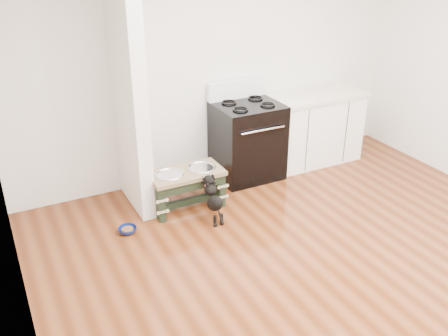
# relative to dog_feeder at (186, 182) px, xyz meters

# --- Properties ---
(ground) EXTENTS (5.00, 5.00, 0.00)m
(ground) POSITION_rel_dog_feeder_xyz_m (0.72, -1.76, -0.31)
(ground) COLOR #4E220E
(ground) RESTS_ON ground
(room_shell) EXTENTS (5.00, 5.00, 5.00)m
(room_shell) POSITION_rel_dog_feeder_xyz_m (0.72, -1.76, 1.31)
(room_shell) COLOR silver
(room_shell) RESTS_ON ground
(partition_wall) EXTENTS (0.15, 0.80, 2.70)m
(partition_wall) POSITION_rel_dog_feeder_xyz_m (-0.45, 0.34, 1.04)
(partition_wall) COLOR silver
(partition_wall) RESTS_ON ground
(oven_range) EXTENTS (0.76, 0.69, 1.14)m
(oven_range) POSITION_rel_dog_feeder_xyz_m (0.97, 0.40, 0.17)
(oven_range) COLOR black
(oven_range) RESTS_ON ground
(cabinet_run) EXTENTS (1.24, 0.64, 0.91)m
(cabinet_run) POSITION_rel_dog_feeder_xyz_m (1.95, 0.41, 0.14)
(cabinet_run) COLOR white
(cabinet_run) RESTS_ON ground
(dog_feeder) EXTENTS (0.80, 0.42, 0.45)m
(dog_feeder) POSITION_rel_dog_feeder_xyz_m (0.00, 0.00, 0.00)
(dog_feeder) COLOR black
(dog_feeder) RESTS_ON ground
(puppy) EXTENTS (0.14, 0.41, 0.48)m
(puppy) POSITION_rel_dog_feeder_xyz_m (0.14, -0.37, -0.05)
(puppy) COLOR black
(puppy) RESTS_ON ground
(floor_bowl) EXTENTS (0.21, 0.21, 0.06)m
(floor_bowl) POSITION_rel_dog_feeder_xyz_m (-0.74, -0.20, -0.28)
(floor_bowl) COLOR navy
(floor_bowl) RESTS_ON ground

